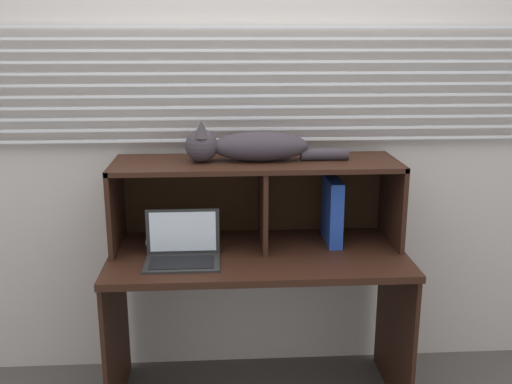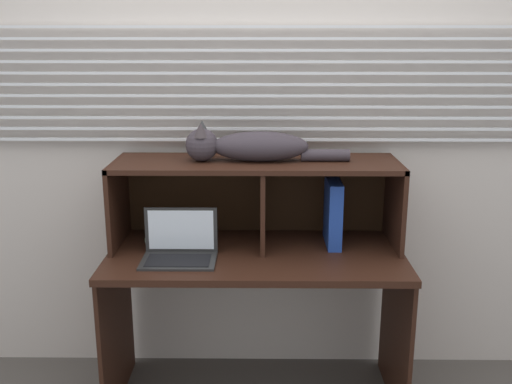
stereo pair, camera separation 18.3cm
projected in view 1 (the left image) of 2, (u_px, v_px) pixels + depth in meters
back_panel_with_blinds at (253, 119)px, 2.75m from camera, size 4.40×0.08×2.50m
desk at (258, 283)px, 2.59m from camera, size 1.28×0.62×0.72m
hutch_shelf_unit at (256, 183)px, 2.62m from camera, size 1.25×0.38×0.38m
cat at (247, 146)px, 2.54m from camera, size 0.71×0.15×0.17m
laptop at (182, 251)px, 2.44m from camera, size 0.31×0.20×0.21m
binder_upright at (332, 211)px, 2.65m from camera, size 0.06×0.23×0.30m
book_stack at (168, 239)px, 2.63m from camera, size 0.18×0.21×0.06m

